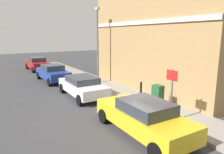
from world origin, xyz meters
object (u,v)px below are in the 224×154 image
object	(u,v)px
car_yellow	(143,117)
car_blue	(53,73)
car_white	(82,86)
lamppost	(98,42)
car_red	(37,63)
street_sign	(172,88)
bollard_near_cabinet	(141,90)
utility_cabinet	(158,97)

from	to	relation	value
car_yellow	car_blue	xyz separation A→B (m)	(-0.18, 11.37, -0.00)
car_white	car_blue	xyz separation A→B (m)	(-0.26, 5.44, 0.03)
lamppost	car_yellow	bearing A→B (deg)	-106.78
car_white	car_blue	world-z (taller)	car_blue
car_red	street_sign	bearing A→B (deg)	-175.81
lamppost	car_blue	bearing A→B (deg)	132.28
car_blue	bollard_near_cabinet	distance (m)	8.60
street_sign	car_white	bearing A→B (deg)	104.58
car_yellow	street_sign	distance (m)	1.86
car_yellow	utility_cabinet	xyz separation A→B (m)	(2.50, 1.76, -0.05)
bollard_near_cabinet	street_sign	bearing A→B (deg)	-107.34
car_red	bollard_near_cabinet	world-z (taller)	car_red
car_blue	bollard_near_cabinet	size ratio (longest dim) A/B	4.16
car_white	utility_cabinet	xyz separation A→B (m)	(2.41, -4.17, -0.03)
utility_cabinet	bollard_near_cabinet	xyz separation A→B (m)	(0.10, 1.47, 0.02)
car_yellow	car_blue	bearing A→B (deg)	2.21
utility_cabinet	street_sign	world-z (taller)	street_sign
utility_cabinet	lamppost	distance (m)	7.13
car_white	car_red	world-z (taller)	car_red
car_yellow	street_sign	xyz separation A→B (m)	(1.61, 0.07, 0.93)
utility_cabinet	street_sign	xyz separation A→B (m)	(-0.89, -1.69, 0.98)
car_red	lamppost	size ratio (longest dim) A/B	0.73
car_yellow	lamppost	bearing A→B (deg)	-15.46
car_red	car_white	bearing A→B (deg)	179.40
car_white	bollard_near_cabinet	bearing A→B (deg)	-136.19
lamppost	street_sign	bearing A→B (deg)	-96.30
car_white	utility_cabinet	size ratio (longest dim) A/B	3.67
car_white	lamppost	world-z (taller)	lamppost
car_blue	bollard_near_cabinet	world-z (taller)	car_blue
car_blue	car_red	xyz separation A→B (m)	(0.20, 6.52, 0.00)
car_blue	utility_cabinet	size ratio (longest dim) A/B	3.76
car_yellow	utility_cabinet	size ratio (longest dim) A/B	3.93
car_blue	car_yellow	bearing A→B (deg)	179.46
street_sign	lamppost	xyz separation A→B (m)	(0.92, 8.32, 1.64)
car_white	lamppost	xyz separation A→B (m)	(2.44, 2.46, 2.60)
bollard_near_cabinet	car_red	bearing A→B (deg)	99.96
car_white	lamppost	size ratio (longest dim) A/B	0.74
car_yellow	car_red	xyz separation A→B (m)	(0.02, 17.89, 0.00)
lamppost	utility_cabinet	bearing A→B (deg)	-90.28
utility_cabinet	bollard_near_cabinet	world-z (taller)	utility_cabinet
car_yellow	car_red	distance (m)	17.89
car_yellow	bollard_near_cabinet	distance (m)	4.15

